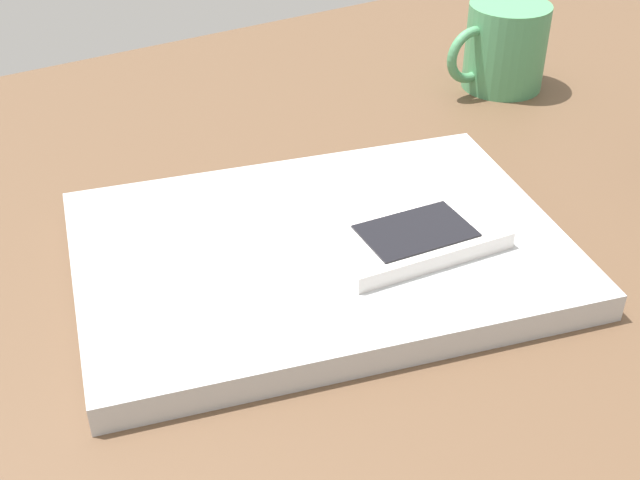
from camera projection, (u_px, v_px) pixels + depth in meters
The scene contains 4 objects.
desk_surface at pixel (396, 219), 65.17cm from camera, with size 120.00×80.00×3.00cm, color brown.
laptop_closed at pixel (320, 252), 57.17cm from camera, with size 32.62×22.84×1.98cm, color #B7BABC.
cell_phone_on_laptop at pixel (415, 239), 55.65cm from camera, with size 12.15×6.96×1.33cm.
coffee_mug at pixel (504, 47), 79.80cm from camera, with size 10.77×7.69×8.15cm.
Camera 1 is at (32.91, 44.05, 37.03)cm, focal length 47.04 mm.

